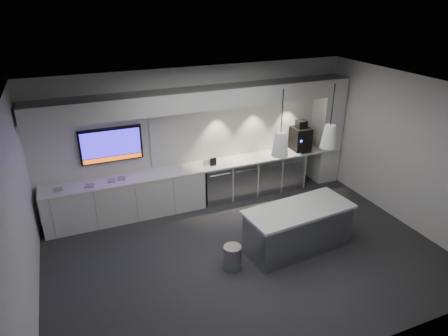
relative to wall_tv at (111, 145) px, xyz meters
name	(u,v)px	position (x,y,z in m)	size (l,w,h in m)	color
floor	(246,254)	(1.90, -2.45, -1.56)	(7.00, 7.00, 0.00)	#2C2C2E
ceiling	(250,92)	(1.90, -2.45, 1.44)	(7.00, 7.00, 0.00)	black
wall_back	(199,135)	(1.90, 0.05, -0.06)	(7.00, 7.00, 0.00)	silver
wall_front	(342,268)	(1.90, -4.95, -0.06)	(7.00, 7.00, 0.00)	silver
wall_left	(18,223)	(-1.60, -2.45, -0.06)	(7.00, 7.00, 0.00)	silver
wall_right	(406,151)	(5.40, -2.45, -0.06)	(7.00, 7.00, 0.00)	silver
back_counter	(204,166)	(1.90, -0.27, -0.68)	(6.80, 0.65, 0.04)	white
left_base_cabinets	(126,199)	(0.15, -0.27, -1.13)	(3.30, 0.63, 0.86)	silver
fridge_unit_a	(215,183)	(2.15, -0.27, -1.13)	(0.60, 0.61, 0.85)	#999CA1
fridge_unit_b	(240,178)	(2.78, -0.27, -1.13)	(0.60, 0.61, 0.85)	#999CA1
fridge_unit_c	(264,174)	(3.41, -0.27, -1.13)	(0.60, 0.61, 0.85)	#999CA1
fridge_unit_d	(287,170)	(4.04, -0.27, -1.13)	(0.60, 0.61, 0.85)	#999CA1
backsplash	(248,127)	(3.10, 0.03, -0.01)	(4.60, 0.03, 1.30)	silver
soffit	(202,98)	(1.90, -0.25, 0.84)	(6.90, 0.60, 0.40)	silver
column	(326,130)	(5.10, -0.25, -0.26)	(0.55, 0.55, 2.60)	silver
wall_tv	(111,145)	(0.00, 0.00, 0.00)	(1.25, 0.07, 0.72)	black
island	(298,228)	(2.86, -2.63, -1.13)	(2.08, 1.04, 0.85)	#999CA1
bin	(232,257)	(1.51, -2.72, -1.34)	(0.31, 0.31, 0.44)	#999CA1
coffee_machine	(300,138)	(4.36, -0.25, -0.36)	(0.42, 0.58, 0.73)	black
sign_black	(213,162)	(2.08, -0.37, -0.57)	(0.14, 0.02, 0.18)	black
sign_white	(207,163)	(1.95, -0.31, -0.59)	(0.18, 0.02, 0.14)	white
cup_cluster	(280,150)	(3.80, -0.30, -0.58)	(0.18, 0.18, 0.16)	white
tray_a	(58,190)	(-1.12, -0.32, -0.65)	(0.16, 0.16, 0.03)	gray
tray_b	(90,185)	(-0.54, -0.37, -0.65)	(0.16, 0.16, 0.03)	gray
tray_c	(111,181)	(-0.11, -0.31, -0.65)	(0.16, 0.16, 0.03)	gray
tray_d	(122,178)	(0.10, -0.27, -0.65)	(0.16, 0.16, 0.03)	gray
pendant_left	(280,144)	(2.38, -2.63, 0.59)	(0.28, 0.28, 1.10)	silver
pendant_right	(329,136)	(3.34, -2.63, 0.59)	(0.28, 0.28, 1.10)	silver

